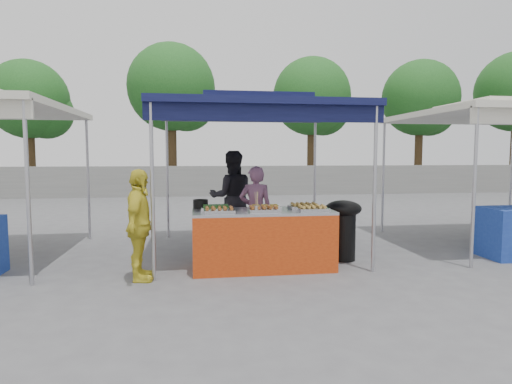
{
  "coord_description": "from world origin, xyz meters",
  "views": [
    {
      "loc": [
        -0.95,
        -6.09,
        1.64
      ],
      "look_at": [
        0.0,
        0.6,
        1.05
      ],
      "focal_mm": 30.0,
      "sensor_mm": 36.0,
      "label": 1
    }
  ],
  "objects": [
    {
      "name": "ground_plane",
      "position": [
        0.0,
        0.0,
        0.0
      ],
      "size": [
        80.0,
        80.0,
        0.0
      ],
      "primitive_type": "plane",
      "color": "#535356"
    },
    {
      "name": "back_wall",
      "position": [
        0.0,
        11.0,
        0.6
      ],
      "size": [
        40.0,
        0.25,
        1.2
      ],
      "primitive_type": "cube",
      "color": "slate",
      "rests_on": "ground_plane"
    },
    {
      "name": "main_canopy",
      "position": [
        0.0,
        0.97,
        2.37
      ],
      "size": [
        3.2,
        3.2,
        2.57
      ],
      "color": "#AEAEB5",
      "rests_on": "ground_plane"
    },
    {
      "name": "tree_0",
      "position": [
        -7.56,
        12.86,
        3.77
      ],
      "size": [
        3.31,
        3.21,
        5.52
      ],
      "color": "#3C2B17",
      "rests_on": "ground_plane"
    },
    {
      "name": "tree_1",
      "position": [
        -1.77,
        12.65,
        4.33
      ],
      "size": [
        3.71,
        3.69,
        6.33
      ],
      "color": "#3C2B17",
      "rests_on": "ground_plane"
    },
    {
      "name": "tree_2",
      "position": [
        4.44,
        12.99,
        4.12
      ],
      "size": [
        3.56,
        3.51,
        6.02
      ],
      "color": "#3C2B17",
      "rests_on": "ground_plane"
    },
    {
      "name": "tree_3",
      "position": [
        9.7,
        13.05,
        4.15
      ],
      "size": [
        3.58,
        3.53,
        6.07
      ],
      "color": "#3C2B17",
      "rests_on": "ground_plane"
    },
    {
      "name": "vendor_table",
      "position": [
        0.0,
        -0.1,
        0.43
      ],
      "size": [
        2.0,
        0.8,
        0.85
      ],
      "color": "#B43710",
      "rests_on": "ground_plane"
    },
    {
      "name": "food_tray_fl",
      "position": [
        -0.64,
        -0.34,
        0.88
      ],
      "size": [
        0.42,
        0.3,
        0.07
      ],
      "color": "#BABABE",
      "rests_on": "vendor_table"
    },
    {
      "name": "food_tray_fm",
      "position": [
        -0.02,
        -0.32,
        0.88
      ],
      "size": [
        0.42,
        0.3,
        0.07
      ],
      "color": "#BABABE",
      "rests_on": "vendor_table"
    },
    {
      "name": "food_tray_fr",
      "position": [
        0.67,
        -0.34,
        0.88
      ],
      "size": [
        0.42,
        0.3,
        0.07
      ],
      "color": "#BABABE",
      "rests_on": "vendor_table"
    },
    {
      "name": "food_tray_bl",
      "position": [
        -0.67,
        -0.03,
        0.88
      ],
      "size": [
        0.42,
        0.3,
        0.07
      ],
      "color": "#BABABE",
      "rests_on": "vendor_table"
    },
    {
      "name": "food_tray_bm",
      "position": [
        0.04,
        -0.02,
        0.88
      ],
      "size": [
        0.42,
        0.3,
        0.07
      ],
      "color": "#BABABE",
      "rests_on": "vendor_table"
    },
    {
      "name": "food_tray_br",
      "position": [
        0.62,
        -0.04,
        0.88
      ],
      "size": [
        0.42,
        0.3,
        0.07
      ],
      "color": "#BABABE",
      "rests_on": "vendor_table"
    },
    {
      "name": "cooking_pot",
      "position": [
        -0.88,
        0.24,
        0.91
      ],
      "size": [
        0.22,
        0.22,
        0.13
      ],
      "primitive_type": "cylinder",
      "color": "black",
      "rests_on": "vendor_table"
    },
    {
      "name": "skewer_cup",
      "position": [
        -0.13,
        -0.37,
        0.9
      ],
      "size": [
        0.08,
        0.08,
        0.1
      ],
      "primitive_type": "cylinder",
      "color": "#AEAEB5",
      "rests_on": "vendor_table"
    },
    {
      "name": "wok_burner",
      "position": [
        1.32,
        0.23,
        0.56
      ],
      "size": [
        0.56,
        0.56,
        0.94
      ],
      "rotation": [
        0.0,
        0.0,
        0.06
      ],
      "color": "black",
      "rests_on": "ground_plane"
    },
    {
      "name": "crate_left",
      "position": [
        -0.3,
        0.43,
        0.15
      ],
      "size": [
        0.48,
        0.34,
        0.29
      ],
      "primitive_type": "cube",
      "color": "#122897",
      "rests_on": "ground_plane"
    },
    {
      "name": "crate_right",
      "position": [
        0.32,
        0.46,
        0.15
      ],
      "size": [
        0.51,
        0.36,
        0.31
      ],
      "primitive_type": "cube",
      "color": "#122897",
      "rests_on": "ground_plane"
    },
    {
      "name": "crate_stacked",
      "position": [
        0.32,
        0.46,
        0.45
      ],
      "size": [
        0.49,
        0.34,
        0.29
      ],
      "primitive_type": "cube",
      "color": "#122897",
      "rests_on": "crate_right"
    },
    {
      "name": "vendor_woman",
      "position": [
        0.01,
        0.7,
        0.73
      ],
      "size": [
        0.58,
        0.43,
        1.46
      ],
      "primitive_type": "imported",
      "rotation": [
        0.0,
        0.0,
        2.98
      ],
      "color": "#7F5171",
      "rests_on": "ground_plane"
    },
    {
      "name": "helper_man",
      "position": [
        -0.29,
        1.78,
        0.86
      ],
      "size": [
        0.85,
        0.67,
        1.71
      ],
      "primitive_type": "imported",
      "rotation": [
        0.0,
        0.0,
        3.16
      ],
      "color": "black",
      "rests_on": "ground_plane"
    },
    {
      "name": "customer_person",
      "position": [
        -1.68,
        -0.46,
        0.73
      ],
      "size": [
        0.42,
        0.88,
        1.46
      ],
      "primitive_type": "imported",
      "rotation": [
        0.0,
        0.0,
        1.49
      ],
      "color": "gold",
      "rests_on": "ground_plane"
    }
  ]
}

